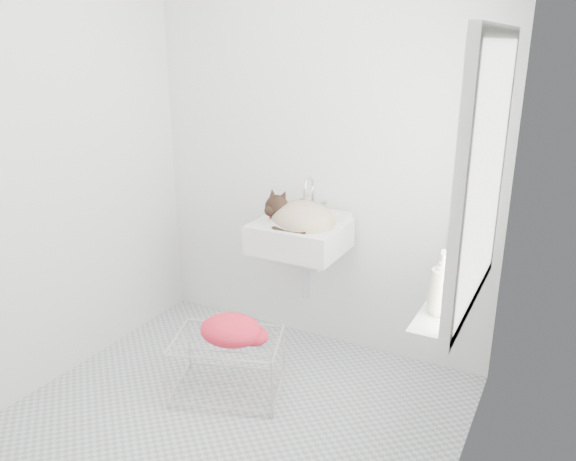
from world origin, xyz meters
The scene contains 15 objects.
floor centered at (0.00, 0.00, 0.00)m, with size 2.20×2.00×0.02m, color silver.
back_wall centered at (0.00, 1.00, 1.25)m, with size 2.20×0.02×2.50m, color white.
right_wall centered at (1.10, 0.00, 1.25)m, with size 0.02×2.00×2.50m, color white.
left_wall centered at (-1.10, 0.00, 1.25)m, with size 0.02×2.00×2.50m, color white.
window_glass centered at (1.09, 0.20, 1.35)m, with size 0.01×0.80×1.00m, color white.
window_frame centered at (1.07, 0.20, 1.35)m, with size 0.04×0.90×1.10m, color white.
windowsill centered at (1.01, 0.20, 0.83)m, with size 0.16×0.88×0.04m, color white.
sink centered at (0.01, 0.74, 0.85)m, with size 0.51×0.45×0.21m, color white.
faucet centered at (0.01, 0.92, 0.99)m, with size 0.19×0.13×0.19m, color silver, non-canonical shape.
cat centered at (0.02, 0.72, 0.89)m, with size 0.44×0.39×0.25m.
wire_rack centered at (-0.14, 0.18, 0.15)m, with size 0.56×0.39×0.34m, color beige.
towel centered at (-0.10, 0.16, 0.37)m, with size 0.34×0.24×0.14m, color #FC4113.
bottle_a centered at (1.00, -0.04, 0.85)m, with size 0.08×0.08×0.21m, color white.
bottle_b centered at (1.00, 0.09, 0.85)m, with size 0.09×0.10×0.21m, color #168B6A.
bottle_c centered at (1.00, 0.30, 0.85)m, with size 0.15×0.15×0.19m, color #9FA8C1.
Camera 1 is at (1.41, -2.05, 1.84)m, focal length 35.39 mm.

